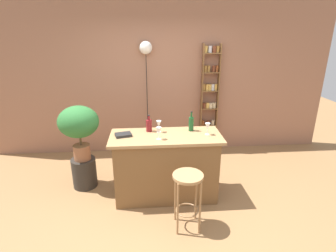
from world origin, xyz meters
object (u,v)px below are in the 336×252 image
(plant_stool, at_px, (84,172))
(wine_glass_left, at_px, (159,124))
(spice_shelf, at_px, (210,97))
(cookbook, at_px, (123,135))
(wine_glass_right, at_px, (159,131))
(pendant_globe_light, at_px, (146,49))
(wine_glass_center, at_px, (208,126))
(bottle_spirits_clear, at_px, (191,123))
(bar_stool, at_px, (188,188))
(potted_plant, at_px, (79,125))
(bottle_olive_oil, at_px, (149,125))

(plant_stool, bearing_deg, wine_glass_left, -10.50)
(spice_shelf, bearing_deg, cookbook, -135.20)
(wine_glass_right, bearing_deg, pendant_globe_light, 94.64)
(pendant_globe_light, bearing_deg, cookbook, -102.35)
(spice_shelf, relative_size, wine_glass_center, 12.47)
(bottle_spirits_clear, bearing_deg, bar_stool, -101.04)
(bottle_spirits_clear, bearing_deg, wine_glass_left, -177.93)
(plant_stool, relative_size, pendant_globe_light, 0.22)
(bottle_spirits_clear, bearing_deg, potted_plant, 173.05)
(wine_glass_left, relative_size, cookbook, 0.78)
(potted_plant, bearing_deg, wine_glass_right, -22.75)
(bottle_spirits_clear, distance_m, wine_glass_right, 0.54)
(bottle_spirits_clear, bearing_deg, pendant_globe_light, 113.46)
(spice_shelf, height_order, bottle_olive_oil, spice_shelf)
(wine_glass_right, bearing_deg, wine_glass_center, 9.29)
(wine_glass_left, distance_m, wine_glass_center, 0.67)
(wine_glass_center, bearing_deg, plant_stool, 168.54)
(bar_stool, distance_m, spice_shelf, 2.38)
(potted_plant, bearing_deg, bottle_olive_oil, -9.64)
(potted_plant, relative_size, wine_glass_right, 4.99)
(plant_stool, distance_m, wine_glass_center, 1.99)
(bottle_spirits_clear, relative_size, pendant_globe_light, 0.13)
(spice_shelf, xyz_separation_m, pendant_globe_light, (-1.17, 0.02, 0.87))
(wine_glass_left, bearing_deg, wine_glass_center, -13.10)
(plant_stool, relative_size, bottle_olive_oil, 1.90)
(bottle_olive_oil, xyz_separation_m, wine_glass_center, (0.78, -0.19, 0.03))
(wine_glass_center, bearing_deg, pendant_globe_light, 117.12)
(plant_stool, height_order, potted_plant, potted_plant)
(wine_glass_right, bearing_deg, plant_stool, 157.25)
(bottle_olive_oil, height_order, wine_glass_right, bottle_olive_oil)
(plant_stool, xyz_separation_m, wine_glass_left, (1.13, -0.21, 0.82))
(plant_stool, distance_m, bottle_spirits_clear, 1.79)
(spice_shelf, relative_size, bottle_spirits_clear, 7.25)
(spice_shelf, bearing_deg, potted_plant, -151.44)
(cookbook, bearing_deg, spice_shelf, 29.41)
(bar_stool, xyz_separation_m, wine_glass_center, (0.36, 0.67, 0.51))
(plant_stool, xyz_separation_m, pendant_globe_light, (0.98, 1.20, 1.73))
(potted_plant, xyz_separation_m, wine_glass_center, (1.78, -0.36, 0.05))
(wine_glass_right, bearing_deg, bar_stool, -61.31)
(wine_glass_right, bearing_deg, bottle_olive_oil, 112.01)
(bar_stool, bearing_deg, wine_glass_left, 109.68)
(bottle_spirits_clear, distance_m, wine_glass_center, 0.26)
(cookbook, relative_size, pendant_globe_light, 0.10)
(wine_glass_center, distance_m, cookbook, 1.13)
(spice_shelf, height_order, wine_glass_center, spice_shelf)
(bottle_spirits_clear, bearing_deg, cookbook, -172.19)
(plant_stool, distance_m, cookbook, 1.03)
(bottle_olive_oil, relative_size, cookbook, 1.14)
(bar_stool, xyz_separation_m, bottle_olive_oil, (-0.43, 0.86, 0.49))
(spice_shelf, bearing_deg, bottle_olive_oil, -130.81)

